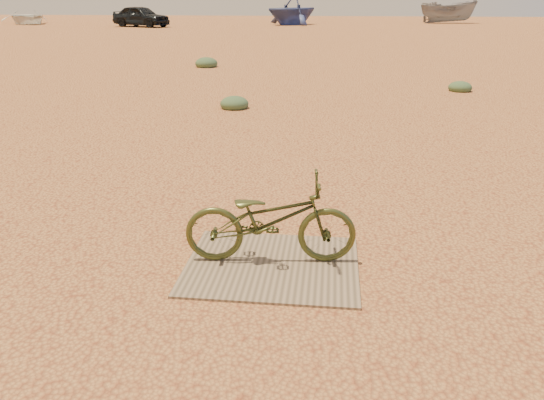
# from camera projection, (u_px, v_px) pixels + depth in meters

# --- Properties ---
(ground) EXTENTS (120.00, 120.00, 0.00)m
(ground) POSITION_uv_depth(u_px,v_px,m) (330.00, 256.00, 4.78)
(ground) COLOR #BF854B
(ground) RESTS_ON ground
(plywood_board) EXTENTS (1.48, 1.23, 0.02)m
(plywood_board) POSITION_uv_depth(u_px,v_px,m) (272.00, 265.00, 4.60)
(plywood_board) COLOR #866F57
(plywood_board) RESTS_ON ground
(bicycle) EXTENTS (1.51, 0.65, 0.77)m
(bicycle) POSITION_uv_depth(u_px,v_px,m) (270.00, 220.00, 4.53)
(bicycle) COLOR #3E451F
(bicycle) RESTS_ON plywood_board
(car) EXTENTS (4.79, 3.32, 1.51)m
(car) POSITION_uv_depth(u_px,v_px,m) (141.00, 16.00, 39.36)
(car) COLOR black
(car) RESTS_ON ground
(boat_near_left) EXTENTS (6.09, 6.35, 1.07)m
(boat_near_left) POSITION_uv_depth(u_px,v_px,m) (27.00, 17.00, 43.45)
(boat_near_left) COLOR silver
(boat_near_left) RESTS_ON ground
(boat_far_left) EXTENTS (6.26, 6.26, 2.50)m
(boat_far_left) POSITION_uv_depth(u_px,v_px,m) (292.00, 8.00, 41.93)
(boat_far_left) COLOR #38467E
(boat_far_left) RESTS_ON ground
(boat_mid_right) EXTENTS (4.84, 2.16, 1.82)m
(boat_mid_right) POSITION_uv_depth(u_px,v_px,m) (448.00, 12.00, 44.56)
(boat_mid_right) COLOR gray
(boat_mid_right) RESTS_ON ground
(kale_a) EXTENTS (0.59, 0.59, 0.33)m
(kale_a) POSITION_uv_depth(u_px,v_px,m) (235.00, 108.00, 11.06)
(kale_a) COLOR #475F3D
(kale_a) RESTS_ON ground
(kale_b) EXTENTS (0.57, 0.57, 0.31)m
(kale_b) POSITION_uv_depth(u_px,v_px,m) (460.00, 91.00, 13.04)
(kale_b) COLOR #475F3D
(kale_b) RESTS_ON ground
(kale_c) EXTENTS (0.73, 0.73, 0.40)m
(kale_c) POSITION_uv_depth(u_px,v_px,m) (207.00, 67.00, 17.43)
(kale_c) COLOR #475F3D
(kale_c) RESTS_ON ground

